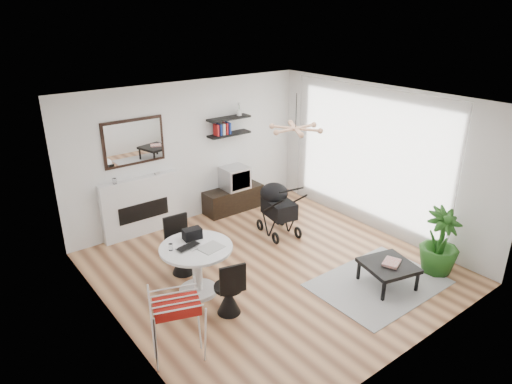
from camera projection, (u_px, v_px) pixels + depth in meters
floor at (272, 268)px, 7.39m from camera, size 5.00×5.00×0.00m
ceiling at (274, 102)px, 6.38m from camera, size 5.00×5.00×0.00m
wall_back at (190, 152)px, 8.72m from camera, size 5.00×0.00×5.00m
wall_left at (112, 239)px, 5.47m from camera, size 0.00×5.00×5.00m
wall_right at (379, 160)px, 8.30m from camera, size 0.00×5.00×5.00m
sheer_curtain at (366, 158)px, 8.39m from camera, size 0.04×3.60×2.60m
fireplace at (141, 199)px, 8.29m from camera, size 1.50×0.17×2.16m
shelf_lower at (229, 134)px, 9.00m from camera, size 0.90×0.25×0.04m
shelf_upper at (229, 118)px, 8.88m from camera, size 0.90×0.25×0.04m
pendant_lamp at (296, 129)px, 7.20m from camera, size 0.90×0.90×0.10m
tv_console at (233, 199)px, 9.44m from camera, size 1.27×0.44×0.48m
crt_tv at (235, 178)px, 9.29m from camera, size 0.52×0.45×0.45m
dining_table at (197, 262)px, 6.59m from camera, size 1.05×1.05×0.77m
laptop at (190, 248)px, 6.42m from camera, size 0.39×0.29×0.03m
black_bag at (192, 234)px, 6.68m from camera, size 0.29×0.20×0.16m
newspaper at (211, 248)px, 6.45m from camera, size 0.38×0.33×0.01m
drinking_glass at (171, 247)px, 6.38m from camera, size 0.06×0.06×0.10m
chair_far at (182, 256)px, 7.19m from camera, size 0.44×0.45×0.93m
chair_near at (229, 297)px, 6.22m from camera, size 0.43×0.44×0.84m
drying_rack at (178, 327)px, 5.31m from camera, size 0.75×0.72×0.89m
stroller at (277, 210)px, 8.41m from camera, size 0.66×0.91×1.05m
rug at (378, 284)px, 6.97m from camera, size 1.95×1.41×0.01m
coffee_table at (388, 266)px, 6.82m from camera, size 0.86×0.86×0.36m
magazines at (392, 263)px, 6.79m from camera, size 0.34×0.31×0.04m
potted_plant at (440, 242)px, 7.10m from camera, size 0.71×0.71×1.07m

